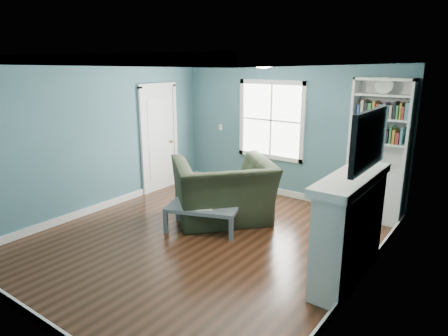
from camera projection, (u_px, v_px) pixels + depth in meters
The scene contains 13 objects.
floor at pixel (203, 240), 5.87m from camera, with size 5.00×5.00×0.00m, color black.
room_walls at pixel (201, 134), 5.46m from camera, with size 5.00×5.00×5.00m.
trim at pixel (201, 158), 5.55m from camera, with size 4.50×5.00×2.60m.
window at pixel (271, 120), 7.60m from camera, with size 1.40×0.06×1.50m.
bookshelf at pixel (377, 165), 6.42m from camera, with size 0.90×0.35×2.31m.
fireplace at pixel (350, 229), 4.68m from camera, with size 0.44×1.58×1.30m.
tv at pixel (370, 139), 4.33m from camera, with size 0.06×1.10×0.65m, color black.
door at pixel (159, 137), 7.95m from camera, with size 0.12×0.98×2.17m.
ceiling_fixture at pixel (263, 61), 4.77m from camera, with size 0.38×0.38×0.15m.
light_switch at pixel (221, 127), 8.35m from camera, with size 0.08×0.01×0.12m, color white.
recliner at pixel (223, 181), 6.46m from camera, with size 1.53×1.00×1.34m, color black.
coffee_table at pixel (203, 209), 6.14m from camera, with size 1.23×0.95×0.40m.
paper_sheet at pixel (204, 207), 6.07m from camera, with size 0.24×0.31×0.00m, color white.
Camera 1 is at (3.42, -4.18, 2.56)m, focal length 32.00 mm.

